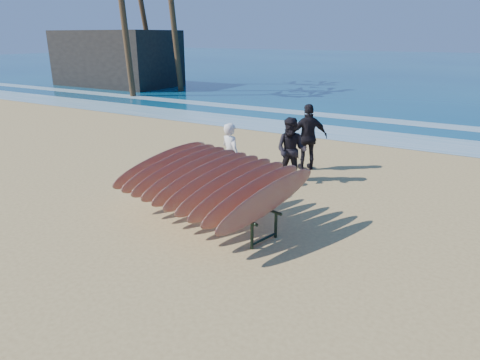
% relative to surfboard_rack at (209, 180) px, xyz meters
% --- Properties ---
extents(ground, '(120.00, 120.00, 0.00)m').
position_rel_surfboard_rack_xyz_m(ground, '(0.67, -0.71, -0.86)').
color(ground, tan).
rests_on(ground, ground).
extents(ocean, '(160.00, 160.00, 0.00)m').
position_rel_surfboard_rack_xyz_m(ocean, '(0.67, 54.29, -0.85)').
color(ocean, navy).
rests_on(ocean, ground).
extents(foam_near, '(160.00, 160.00, 0.00)m').
position_rel_surfboard_rack_xyz_m(foam_near, '(0.67, 9.29, -0.85)').
color(foam_near, white).
rests_on(foam_near, ground).
extents(foam_far, '(160.00, 160.00, 0.00)m').
position_rel_surfboard_rack_xyz_m(foam_far, '(0.67, 12.79, -0.85)').
color(foam_far, white).
rests_on(foam_far, ground).
extents(surfboard_rack, '(3.70, 3.30, 1.35)m').
position_rel_surfboard_rack_xyz_m(surfboard_rack, '(0.00, 0.00, 0.00)').
color(surfboard_rack, black).
rests_on(surfboard_rack, ground).
extents(person_white, '(0.69, 0.58, 1.61)m').
position_rel_surfboard_rack_xyz_m(person_white, '(-0.69, 1.94, -0.05)').
color(person_white, white).
rests_on(person_white, ground).
extents(person_dark_a, '(0.89, 0.74, 1.67)m').
position_rel_surfboard_rack_xyz_m(person_dark_a, '(0.43, 3.02, -0.02)').
color(person_dark_a, black).
rests_on(person_dark_a, ground).
extents(person_dark_b, '(1.12, 1.02, 1.84)m').
position_rel_surfboard_rack_xyz_m(person_dark_b, '(0.37, 4.29, 0.06)').
color(person_dark_b, black).
rests_on(person_dark_b, ground).
extents(building, '(8.83, 4.90, 3.92)m').
position_rel_surfboard_rack_xyz_m(building, '(-19.95, 16.97, 1.10)').
color(building, '#2D2823').
rests_on(building, ground).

